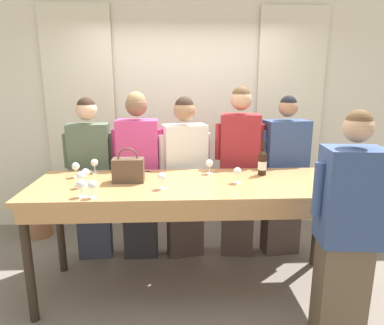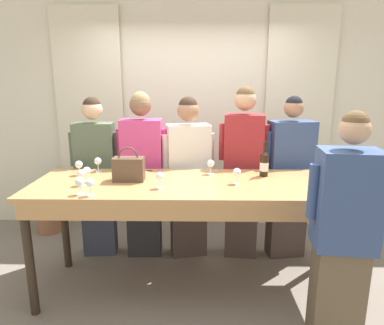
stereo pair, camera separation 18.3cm
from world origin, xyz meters
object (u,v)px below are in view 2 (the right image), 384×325
handbag (129,168)px  wine_glass_center_left (98,162)px  potted_plant (48,205)px  guest_cream_sweater (188,176)px  tasting_bar (192,195)px  wine_glass_back_mid (336,168)px  host_pouring (342,240)px  wine_glass_front_mid (211,164)px  wine_glass_by_bottle (79,165)px  wine_glass_back_right (80,183)px  wine_glass_center_right (126,162)px  guest_pink_top (143,174)px  wine_bottle (264,164)px  wine_glass_front_left (87,171)px  wine_glass_center_mid (160,177)px  wine_glass_near_host (237,173)px  guest_striped_shirt (243,172)px  guest_olive_jacket (97,176)px  wine_glass_front_right (82,174)px  guest_navy_coat (289,178)px  wine_glass_back_left (90,184)px

handbag → wine_glass_center_left: handbag is taller
wine_glass_center_left → potted_plant: bearing=137.3°
guest_cream_sweater → tasting_bar: bearing=-86.1°
wine_glass_back_mid → host_pouring: host_pouring is taller
tasting_bar → wine_glass_front_mid: (0.17, 0.29, 0.19)m
wine_glass_front_mid → wine_glass_by_bottle: same height
wine_glass_front_mid → wine_glass_back_right: same height
wine_glass_center_right → guest_cream_sweater: (0.57, 0.33, -0.23)m
guest_pink_top → host_pouring: 2.03m
tasting_bar → potted_plant: tasting_bar is taller
handbag → guest_pink_top: 0.64m
wine_glass_back_mid → potted_plant: wine_glass_back_mid is taller
wine_glass_by_bottle → potted_plant: (-0.77, 0.97, -0.75)m
potted_plant → wine_glass_back_right: bearing=-57.5°
wine_glass_back_right → wine_bottle: bearing=19.9°
wine_glass_center_right → host_pouring: (1.59, -1.04, -0.25)m
guest_cream_sweater → host_pouring: guest_cream_sweater is taller
wine_bottle → wine_glass_front_left: size_ratio=2.34×
wine_glass_front_mid → wine_glass_center_mid: (-0.42, -0.43, 0.00)m
wine_glass_near_host → wine_glass_back_mid: bearing=11.6°
wine_glass_near_host → host_pouring: host_pouring is taller
tasting_bar → wine_glass_back_mid: wine_glass_back_mid is taller
tasting_bar → guest_cream_sweater: size_ratio=1.59×
guest_striped_shirt → tasting_bar: bearing=-127.0°
tasting_bar → wine_glass_back_right: size_ratio=20.09×
wine_glass_back_right → wine_glass_near_host: bearing=13.8°
wine_glass_near_host → guest_olive_jacket: 1.55m
guest_olive_jacket → potted_plant: 1.08m
guest_olive_jacket → guest_pink_top: size_ratio=0.97×
wine_glass_center_mid → wine_glass_center_right: 0.61m
wine_glass_front_right → handbag: bearing=22.5°
wine_glass_center_left → host_pouring: 2.16m
wine_bottle → wine_glass_back_mid: 0.62m
tasting_bar → wine_glass_center_mid: wine_glass_center_mid is taller
host_pouring → tasting_bar: bearing=144.5°
wine_glass_center_right → guest_olive_jacket: size_ratio=0.08×
wine_bottle → wine_glass_front_right: wine_bottle is taller
guest_cream_sweater → host_pouring: size_ratio=1.01×
wine_glass_front_left → host_pouring: (1.85, -0.72, -0.25)m
wine_glass_by_bottle → host_pouring: (1.99, -0.93, -0.25)m
wine_glass_back_right → guest_striped_shirt: (1.34, 0.98, -0.18)m
wine_glass_center_left → guest_navy_coat: bearing=9.4°
guest_striped_shirt → host_pouring: 1.45m
wine_glass_front_mid → wine_glass_back_left: (-0.91, -0.62, 0.00)m
wine_glass_front_mid → wine_glass_front_right: bearing=-161.0°
wine_glass_front_left → wine_glass_back_left: same height
wine_glass_front_right → wine_glass_center_left: size_ratio=1.00×
wine_glass_center_mid → guest_cream_sweater: size_ratio=0.08×
wine_glass_back_mid → guest_striped_shirt: guest_striped_shirt is taller
guest_olive_jacket → handbag: bearing=-52.5°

